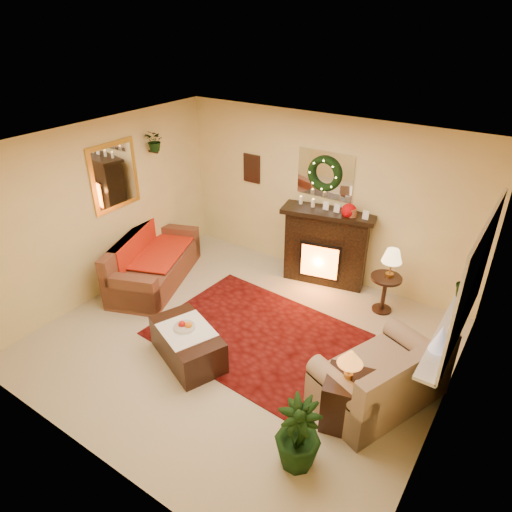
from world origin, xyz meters
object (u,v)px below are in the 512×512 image
Objects in this scene: sofa at (154,258)px; coffee_table at (188,345)px; side_table_round at (384,292)px; fireplace at (326,250)px; end_table_square at (347,403)px; loveseat at (381,370)px.

sofa is 2.02m from coffee_table.
coffee_table is (-1.67, -2.38, -0.11)m from side_table_round.
coffee_table is at bearing -54.67° from sofa.
side_table_round is at bearing 77.67° from coffee_table.
fireplace reaches higher than end_table_square.
sofa is 3.86m from end_table_square.
sofa reaches higher than end_table_square.
fireplace is 2.21× the size of side_table_round.
sofa is 2.74m from fireplace.
loveseat is 1.38× the size of coffee_table.
fireplace is 2.93m from end_table_square.
side_table_round is at bearing 130.44° from loveseat.
sofa reaches higher than coffee_table.
sofa is 3.57m from side_table_round.
sofa is 3.33× the size of side_table_round.
loveseat is (1.66, -1.98, -0.13)m from fireplace.
side_table_round is (-0.56, 1.69, -0.10)m from loveseat.
end_table_square is at bearing 27.67° from coffee_table.
fireplace is (2.24, 1.56, 0.12)m from sofa.
coffee_table is (-2.08, -0.18, -0.06)m from end_table_square.
loveseat is 0.56m from end_table_square.
sofa is 1.82× the size of coffee_table.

